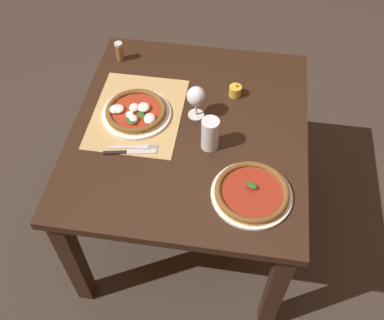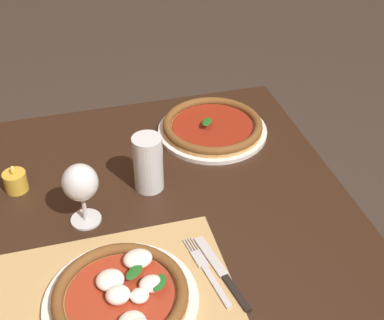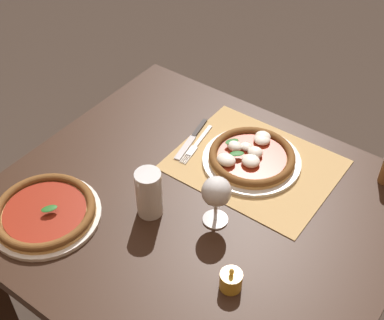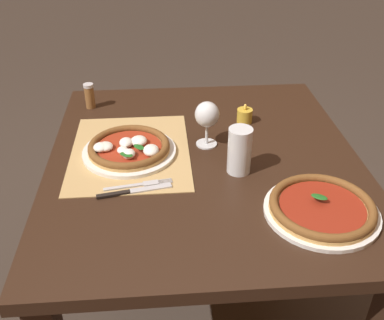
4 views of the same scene
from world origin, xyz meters
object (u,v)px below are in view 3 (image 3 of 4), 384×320
object	(u,v)px
wine_glass	(216,193)
knife	(192,139)
pizza_near	(251,157)
fork	(197,144)
pizza_far	(45,212)
pint_glass	(149,194)
votive_candle	(231,281)

from	to	relation	value
wine_glass	knife	world-z (taller)	wine_glass
pizza_near	knife	distance (m)	0.21
knife	fork	bearing A→B (deg)	158.91
pizza_far	wine_glass	bearing A→B (deg)	-145.27
pint_glass	fork	xyz separation A→B (m)	(0.06, -0.30, -0.06)
pizza_near	fork	xyz separation A→B (m)	(0.18, 0.03, -0.02)
pizza_near	votive_candle	size ratio (longest dim) A/B	4.18
pizza_far	wine_glass	xyz separation A→B (m)	(-0.38, -0.27, 0.09)
wine_glass	pint_glass	bearing A→B (deg)	25.91
pizza_near	votive_candle	xyz separation A→B (m)	(-0.19, 0.41, 0.00)
fork	pizza_near	bearing A→B (deg)	-169.34
wine_glass	pint_glass	size ratio (longest dim) A/B	1.07
pizza_far	knife	size ratio (longest dim) A/B	1.43
pint_glass	knife	distance (m)	0.33
votive_candle	pizza_far	bearing A→B (deg)	11.77
pizza_near	pint_glass	xyz separation A→B (m)	(0.12, 0.34, 0.05)
wine_glass	votive_candle	xyz separation A→B (m)	(-0.15, 0.15, -0.08)
wine_glass	fork	xyz separation A→B (m)	(0.22, -0.22, -0.10)
knife	votive_candle	distance (m)	0.56
pint_glass	votive_candle	size ratio (longest dim) A/B	2.01
votive_candle	fork	bearing A→B (deg)	-45.30
pizza_far	wine_glass	distance (m)	0.48
wine_glass	fork	bearing A→B (deg)	-44.93
pizza_near	pizza_far	bearing A→B (deg)	56.74
pint_glass	knife	bearing A→B (deg)	-74.63
wine_glass	fork	distance (m)	0.33
fork	wine_glass	bearing A→B (deg)	135.07
pizza_far	knife	bearing A→B (deg)	-105.01
fork	votive_candle	bearing A→B (deg)	134.70
votive_candle	knife	bearing A→B (deg)	-44.02
pizza_far	wine_glass	size ratio (longest dim) A/B	1.98
pizza_near	pint_glass	world-z (taller)	pint_glass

